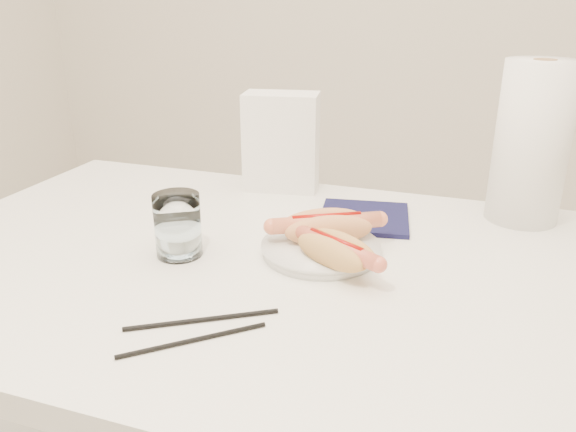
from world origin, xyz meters
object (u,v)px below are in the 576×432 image
(plate, at_px, (321,250))
(table, at_px, (251,288))
(hotdog_left, at_px, (326,227))
(paper_towel_roll, at_px, (532,143))
(water_glass, at_px, (178,225))
(hotdog_right, at_px, (336,250))
(napkin_box, at_px, (281,142))

(plate, bearing_deg, table, -157.71)
(table, xyz_separation_m, plate, (0.11, 0.04, 0.07))
(hotdog_left, bearing_deg, paper_towel_roll, 9.67)
(plate, height_order, water_glass, water_glass)
(table, xyz_separation_m, hotdog_right, (0.15, -0.01, 0.10))
(paper_towel_roll, bearing_deg, table, -142.93)
(hotdog_right, bearing_deg, napkin_box, 149.84)
(hotdog_right, bearing_deg, hotdog_left, 143.51)
(paper_towel_roll, bearing_deg, napkin_box, 177.36)
(water_glass, bearing_deg, napkin_box, 82.96)
(plate, distance_m, water_glass, 0.24)
(plate, distance_m, paper_towel_roll, 0.45)
(plate, xyz_separation_m, hotdog_right, (0.04, -0.05, 0.03))
(hotdog_right, height_order, napkin_box, napkin_box)
(napkin_box, distance_m, paper_towel_roll, 0.50)
(plate, bearing_deg, hotdog_right, -54.06)
(table, height_order, napkin_box, napkin_box)
(plate, relative_size, water_glass, 1.81)
(water_glass, bearing_deg, hotdog_left, 24.27)
(table, relative_size, hotdog_right, 7.59)
(plate, height_order, paper_towel_roll, paper_towel_roll)
(table, xyz_separation_m, napkin_box, (-0.07, 0.35, 0.16))
(hotdog_left, xyz_separation_m, paper_towel_roll, (0.32, 0.25, 0.11))
(table, bearing_deg, hotdog_right, -3.55)
(water_glass, xyz_separation_m, paper_towel_roll, (0.54, 0.35, 0.10))
(plate, relative_size, napkin_box, 0.91)
(table, distance_m, hotdog_left, 0.16)
(hotdog_right, height_order, water_glass, water_glass)
(plate, xyz_separation_m, hotdog_left, (0.00, 0.03, 0.03))
(hotdog_left, bearing_deg, table, -176.44)
(paper_towel_roll, bearing_deg, hotdog_left, -141.44)
(hotdog_left, xyz_separation_m, hotdog_right, (0.04, -0.08, -0.00))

